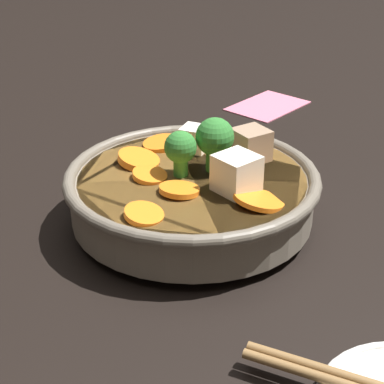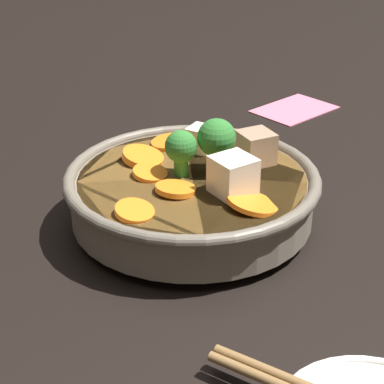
% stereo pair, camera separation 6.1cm
% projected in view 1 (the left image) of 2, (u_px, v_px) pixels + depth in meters
% --- Properties ---
extents(ground_plane, '(3.00, 3.00, 0.00)m').
position_uv_depth(ground_plane, '(192.00, 223.00, 0.63)').
color(ground_plane, black).
extents(stirfry_bowl, '(0.24, 0.24, 0.10)m').
position_uv_depth(stirfry_bowl, '(193.00, 189.00, 0.61)').
color(stirfry_bowl, slate).
rests_on(stirfry_bowl, ground_plane).
extents(napkin, '(0.13, 0.10, 0.00)m').
position_uv_depth(napkin, '(268.00, 105.00, 0.92)').
color(napkin, '#D16B84').
rests_on(napkin, ground_plane).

